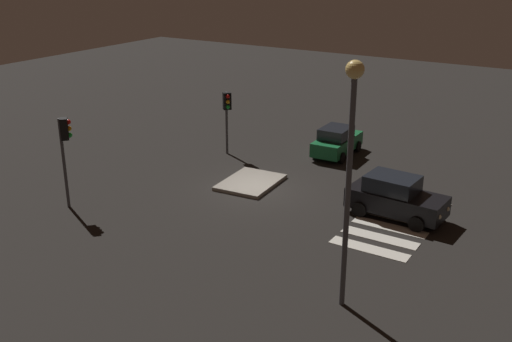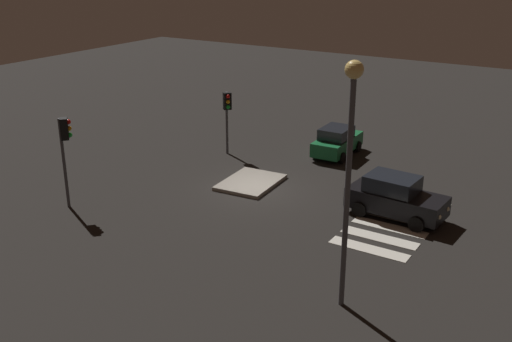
{
  "view_description": "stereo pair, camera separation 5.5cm",
  "coord_description": "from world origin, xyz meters",
  "px_view_note": "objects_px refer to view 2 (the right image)",
  "views": [
    {
      "loc": [
        -23.14,
        -14.39,
        11.05
      ],
      "look_at": [
        0.0,
        0.0,
        1.0
      ],
      "focal_mm": 42.23,
      "sensor_mm": 36.0,
      "label": 1
    },
    {
      "loc": [
        -23.12,
        -14.44,
        11.05
      ],
      "look_at": [
        0.0,
        0.0,
        1.0
      ],
      "focal_mm": 42.23,
      "sensor_mm": 36.0,
      "label": 2
    }
  ],
  "objects_px": {
    "car_black": "(395,197)",
    "traffic_light_west": "(65,140)",
    "car_green": "(337,141)",
    "traffic_light_north": "(227,108)",
    "street_lamp": "(350,147)",
    "traffic_island": "(251,182)"
  },
  "relations": [
    {
      "from": "car_black",
      "to": "traffic_light_west",
      "type": "relative_size",
      "value": 1.05
    },
    {
      "from": "car_green",
      "to": "street_lamp",
      "type": "bearing_deg",
      "value": -155.98
    },
    {
      "from": "car_black",
      "to": "traffic_island",
      "type": "bearing_deg",
      "value": -175.84
    },
    {
      "from": "traffic_island",
      "to": "traffic_light_north",
      "type": "height_order",
      "value": "traffic_light_north"
    },
    {
      "from": "car_black",
      "to": "street_lamp",
      "type": "distance_m",
      "value": 8.95
    },
    {
      "from": "traffic_island",
      "to": "traffic_light_west",
      "type": "distance_m",
      "value": 9.15
    },
    {
      "from": "traffic_light_north",
      "to": "street_lamp",
      "type": "relative_size",
      "value": 0.45
    },
    {
      "from": "street_lamp",
      "to": "car_black",
      "type": "bearing_deg",
      "value": 6.97
    },
    {
      "from": "car_black",
      "to": "traffic_light_west",
      "type": "xyz_separation_m",
      "value": [
        -6.74,
        12.88,
        2.25
      ]
    },
    {
      "from": "car_green",
      "to": "traffic_light_north",
      "type": "xyz_separation_m",
      "value": [
        -3.15,
        5.36,
        1.91
      ]
    },
    {
      "from": "traffic_light_west",
      "to": "street_lamp",
      "type": "relative_size",
      "value": 0.52
    },
    {
      "from": "traffic_island",
      "to": "car_green",
      "type": "xyz_separation_m",
      "value": [
        6.43,
        -1.73,
        0.74
      ]
    },
    {
      "from": "car_green",
      "to": "traffic_light_west",
      "type": "bearing_deg",
      "value": 149.99
    },
    {
      "from": "car_green",
      "to": "traffic_light_north",
      "type": "bearing_deg",
      "value": 119.09
    },
    {
      "from": "traffic_island",
      "to": "car_black",
      "type": "bearing_deg",
      "value": -89.56
    },
    {
      "from": "traffic_light_north",
      "to": "car_black",
      "type": "bearing_deg",
      "value": 25.55
    },
    {
      "from": "car_black",
      "to": "traffic_light_west",
      "type": "height_order",
      "value": "traffic_light_west"
    },
    {
      "from": "traffic_light_north",
      "to": "street_lamp",
      "type": "height_order",
      "value": "street_lamp"
    },
    {
      "from": "traffic_light_north",
      "to": "street_lamp",
      "type": "distance_m",
      "value": 16.43
    },
    {
      "from": "car_black",
      "to": "traffic_light_west",
      "type": "bearing_deg",
      "value": -148.66
    },
    {
      "from": "traffic_island",
      "to": "traffic_light_north",
      "type": "relative_size",
      "value": 0.97
    },
    {
      "from": "car_black",
      "to": "street_lamp",
      "type": "relative_size",
      "value": 0.54
    }
  ]
}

